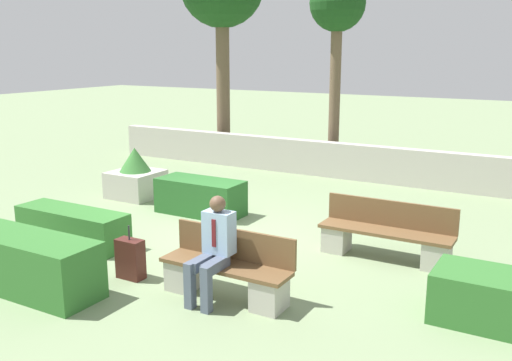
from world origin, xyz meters
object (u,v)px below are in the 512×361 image
at_px(person_seated_man, 213,245).
at_px(planter_corner_left, 136,177).
at_px(bench_front, 226,273).
at_px(bench_left_side, 386,237).
at_px(suitcase, 130,259).
at_px(tree_center_left, 337,13).

xyz_separation_m(person_seated_man, planter_corner_left, (-4.30, 3.44, -0.29)).
xyz_separation_m(bench_front, planter_corner_left, (-4.39, 3.30, 0.11)).
bearing_deg(planter_corner_left, bench_left_side, -9.48).
bearing_deg(person_seated_man, planter_corner_left, 141.36).
bearing_deg(bench_left_side, bench_front, -123.50).
bearing_deg(bench_front, planter_corner_left, 143.12).
distance_m(bench_left_side, suitcase, 3.73).
relative_size(bench_front, suitcase, 2.30).
bearing_deg(person_seated_man, suitcase, 179.73).
relative_size(person_seated_man, planter_corner_left, 1.25).
bearing_deg(bench_front, suitcase, -174.86).
relative_size(bench_left_side, person_seated_man, 1.50).
xyz_separation_m(planter_corner_left, tree_center_left, (2.62, 4.52, 3.49)).
bearing_deg(suitcase, tree_center_left, 92.14).
height_order(bench_front, person_seated_man, person_seated_man).
relative_size(bench_left_side, planter_corner_left, 1.88).
xyz_separation_m(person_seated_man, suitcase, (-1.38, 0.01, -0.45)).
bearing_deg(bench_left_side, planter_corner_left, 166.46).
xyz_separation_m(bench_left_side, person_seated_man, (-1.42, -2.48, 0.39)).
distance_m(bench_front, person_seated_man, 0.44).
height_order(person_seated_man, tree_center_left, tree_center_left).
xyz_separation_m(bench_left_side, suitcase, (-2.80, -2.47, -0.06)).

